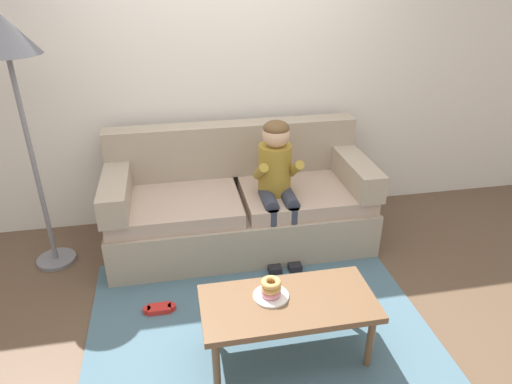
# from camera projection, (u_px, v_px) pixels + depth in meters

# --- Properties ---
(ground) EXTENTS (10.00, 10.00, 0.00)m
(ground) POSITION_uv_depth(u_px,v_px,m) (252.00, 303.00, 3.26)
(ground) COLOR brown
(wall_back) EXTENTS (8.00, 0.10, 2.80)m
(wall_back) POSITION_uv_depth(u_px,v_px,m) (221.00, 63.00, 3.84)
(wall_back) COLOR silver
(wall_back) RESTS_ON ground
(area_rug) EXTENTS (2.21, 1.80, 0.01)m
(area_rug) POSITION_uv_depth(u_px,v_px,m) (259.00, 327.00, 3.03)
(area_rug) COLOR #476675
(area_rug) RESTS_ON ground
(couch) EXTENTS (2.12, 0.90, 0.95)m
(couch) POSITION_uv_depth(u_px,v_px,m) (239.00, 204.00, 3.85)
(couch) COLOR tan
(couch) RESTS_ON ground
(coffee_table) EXTENTS (1.02, 0.49, 0.41)m
(coffee_table) POSITION_uv_depth(u_px,v_px,m) (288.00, 307.00, 2.68)
(coffee_table) COLOR brown
(coffee_table) RESTS_ON ground
(person_child) EXTENTS (0.34, 0.58, 1.10)m
(person_child) POSITION_uv_depth(u_px,v_px,m) (277.00, 176.00, 3.57)
(person_child) COLOR olive
(person_child) RESTS_ON ground
(plate) EXTENTS (0.21, 0.21, 0.01)m
(plate) POSITION_uv_depth(u_px,v_px,m) (271.00, 296.00, 2.69)
(plate) COLOR white
(plate) RESTS_ON coffee_table
(donut) EXTENTS (0.14, 0.14, 0.04)m
(donut) POSITION_uv_depth(u_px,v_px,m) (271.00, 293.00, 2.68)
(donut) COLOR pink
(donut) RESTS_ON plate
(donut_second) EXTENTS (0.13, 0.13, 0.04)m
(donut_second) POSITION_uv_depth(u_px,v_px,m) (271.00, 288.00, 2.66)
(donut_second) COLOR tan
(donut_second) RESTS_ON donut
(donut_third) EXTENTS (0.16, 0.16, 0.04)m
(donut_third) POSITION_uv_depth(u_px,v_px,m) (271.00, 283.00, 2.64)
(donut_third) COLOR tan
(donut_third) RESTS_ON donut_second
(toy_controller) EXTENTS (0.23, 0.09, 0.05)m
(toy_controller) POSITION_uv_depth(u_px,v_px,m) (160.00, 309.00, 3.16)
(toy_controller) COLOR red
(toy_controller) RESTS_ON ground
(floor_lamp) EXTENTS (0.44, 0.44, 1.89)m
(floor_lamp) POSITION_uv_depth(u_px,v_px,m) (7.00, 53.00, 2.97)
(floor_lamp) COLOR slate
(floor_lamp) RESTS_ON ground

